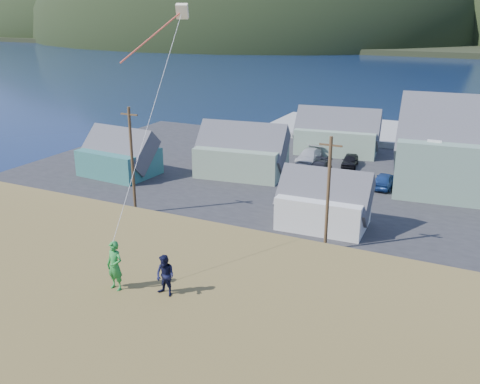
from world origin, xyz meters
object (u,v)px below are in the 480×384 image
object	(u,v)px
shed_palegreen_near	(242,152)
shed_white	(324,201)
wharf	(364,131)
kite_flyer_navy	(165,276)
kite_flyer_green	(115,266)
shed_palegreen_far	(337,133)
shed_teal	(119,154)

from	to	relation	value
shed_palegreen_near	shed_white	world-z (taller)	shed_palegreen_near
wharf	kite_flyer_navy	distance (m)	59.91
wharf	kite_flyer_green	size ratio (longest dim) A/B	14.54
shed_palegreen_far	kite_flyer_green	bearing A→B (deg)	-91.16
shed_teal	kite_flyer_green	world-z (taller)	kite_flyer_green
kite_flyer_navy	shed_teal	bearing A→B (deg)	138.78
shed_white	wharf	bearing A→B (deg)	95.60
shed_palegreen_near	kite_flyer_navy	bearing A→B (deg)	-75.65
shed_palegreen_near	kite_flyer_navy	xyz separation A→B (m)	(13.77, -34.46, 5.43)
shed_white	shed_palegreen_far	distance (m)	23.38
shed_teal	shed_white	distance (m)	23.59
wharf	shed_palegreen_near	world-z (taller)	shed_palegreen_near
shed_teal	kite_flyer_navy	bearing A→B (deg)	-44.77
kite_flyer_green	wharf	bearing A→B (deg)	101.33
wharf	shed_teal	xyz separation A→B (m)	(-18.18, -30.11, 1.82)
shed_teal	shed_white	size ratio (longest dim) A/B	1.09
shed_palegreen_far	kite_flyer_navy	size ratio (longest dim) A/B	7.13
shed_palegreen_near	shed_white	distance (m)	15.30
shed_white	kite_flyer_green	distance (m)	25.86
shed_palegreen_far	kite_flyer_green	size ratio (longest dim) A/B	5.87
kite_flyer_green	kite_flyer_navy	distance (m)	1.85
shed_white	kite_flyer_green	bearing A→B (deg)	-92.52
shed_teal	kite_flyer_navy	distance (m)	38.73
shed_white	shed_palegreen_near	bearing A→B (deg)	137.98
shed_teal	shed_palegreen_far	size ratio (longest dim) A/B	0.77
shed_palegreen_far	kite_flyer_navy	world-z (taller)	kite_flyer_navy
shed_teal	wharf	bearing A→B (deg)	63.11
shed_palegreen_near	shed_palegreen_far	size ratio (longest dim) A/B	0.93
shed_white	kite_flyer_navy	world-z (taller)	kite_flyer_navy
shed_white	kite_flyer_navy	xyz separation A→B (m)	(1.92, -24.78, 5.74)
kite_flyer_navy	shed_white	bearing A→B (deg)	102.20
shed_white	shed_teal	bearing A→B (deg)	167.12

